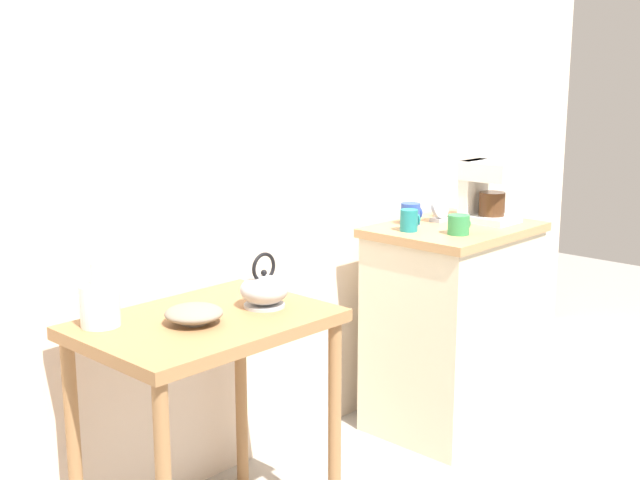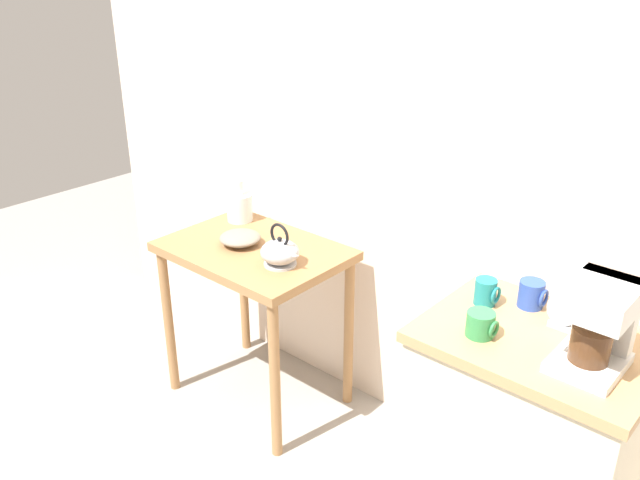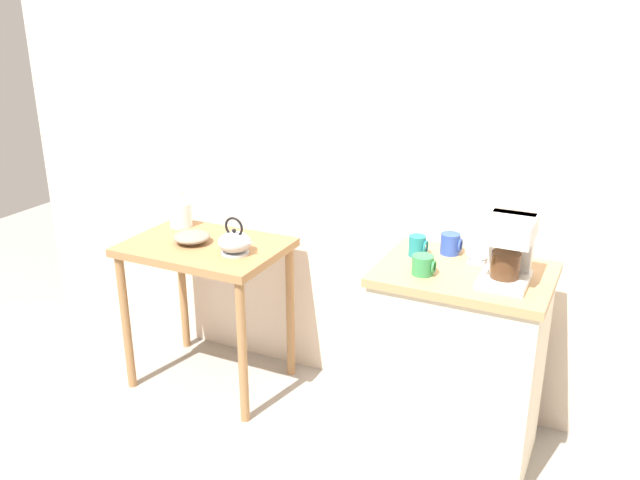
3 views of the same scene
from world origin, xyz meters
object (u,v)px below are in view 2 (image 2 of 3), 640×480
(teakettle, at_px, (280,252))
(mug_dark_teal, at_px, (486,292))
(mug_tall_green, at_px, (481,324))
(glass_carafe_vase, at_px, (240,206))
(coffee_maker, at_px, (599,320))
(mug_blue, at_px, (532,294))
(bowl_stoneware, at_px, (240,238))
(table_clock, at_px, (564,312))

(teakettle, relative_size, mug_dark_teal, 2.19)
(mug_tall_green, distance_m, mug_dark_teal, 0.20)
(glass_carafe_vase, distance_m, coffee_maker, 1.76)
(glass_carafe_vase, bearing_deg, mug_dark_teal, -6.05)
(mug_dark_teal, xyz_separation_m, mug_blue, (0.12, 0.08, 0.00))
(mug_tall_green, bearing_deg, mug_blue, 81.91)
(bowl_stoneware, height_order, glass_carafe_vase, glass_carafe_vase)
(mug_tall_green, height_order, mug_dark_teal, mug_dark_teal)
(coffee_maker, height_order, table_clock, coffee_maker)
(coffee_maker, relative_size, mug_blue, 2.89)
(glass_carafe_vase, xyz_separation_m, table_clock, (1.59, -0.12, 0.09))
(bowl_stoneware, relative_size, mug_blue, 1.99)
(coffee_maker, relative_size, table_clock, 2.23)
(mug_tall_green, height_order, mug_blue, mug_blue)
(mug_dark_teal, bearing_deg, glass_carafe_vase, 173.95)
(teakettle, relative_size, mug_blue, 2.15)
(teakettle, height_order, mug_dark_teal, mug_dark_teal)
(coffee_maker, xyz_separation_m, table_clock, (-0.14, 0.14, -0.09))
(mug_dark_teal, bearing_deg, table_clock, 6.15)
(mug_tall_green, xyz_separation_m, mug_dark_teal, (-0.08, 0.18, 0.01))
(mug_tall_green, xyz_separation_m, mug_blue, (0.04, 0.27, 0.01))
(mug_tall_green, xyz_separation_m, table_clock, (0.17, 0.21, 0.01))
(mug_dark_teal, distance_m, table_clock, 0.25)
(bowl_stoneware, relative_size, glass_carafe_vase, 0.90)
(glass_carafe_vase, relative_size, mug_blue, 2.20)
(glass_carafe_vase, distance_m, mug_tall_green, 1.46)
(coffee_maker, bearing_deg, teakettle, 178.32)
(teakettle, height_order, mug_blue, mug_blue)
(glass_carafe_vase, xyz_separation_m, coffee_maker, (1.73, -0.25, 0.18))
(mug_blue, xyz_separation_m, table_clock, (0.13, -0.06, 0.01))
(mug_blue, bearing_deg, coffee_maker, -35.54)
(mug_blue, bearing_deg, glass_carafe_vase, 177.65)
(teakettle, relative_size, mug_tall_green, 2.07)
(glass_carafe_vase, relative_size, mug_dark_teal, 2.23)
(mug_tall_green, bearing_deg, bowl_stoneware, 173.61)
(bowl_stoneware, height_order, coffee_maker, coffee_maker)
(mug_tall_green, relative_size, table_clock, 0.80)
(mug_blue, relative_size, table_clock, 0.77)
(teakettle, distance_m, table_clock, 1.12)
(coffee_maker, bearing_deg, glass_carafe_vase, 171.71)
(teakettle, bearing_deg, mug_tall_green, -6.58)
(glass_carafe_vase, bearing_deg, teakettle, -24.38)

